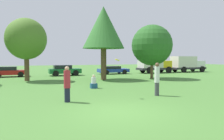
# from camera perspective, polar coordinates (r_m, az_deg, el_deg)

# --- Properties ---
(ground_plane) EXTENTS (120.00, 120.00, 0.00)m
(ground_plane) POSITION_cam_1_polar(r_m,az_deg,el_deg) (8.65, 2.11, -11.22)
(ground_plane) COLOR #477A33
(person_thrower) EXTENTS (0.32, 0.32, 1.76)m
(person_thrower) POSITION_cam_1_polar(r_m,az_deg,el_deg) (10.60, -12.01, -3.72)
(person_thrower) COLOR #191E33
(person_thrower) RESTS_ON ground
(person_catcher) EXTENTS (0.30, 0.30, 1.90)m
(person_catcher) POSITION_cam_1_polar(r_m,az_deg,el_deg) (12.42, 12.05, -2.28)
(person_catcher) COLOR #3F3F47
(person_catcher) RESTS_ON ground
(frisbee) EXTENTS (0.25, 0.25, 0.12)m
(frisbee) POSITION_cam_1_polar(r_m,az_deg,el_deg) (11.47, 1.43, 2.73)
(frisbee) COLOR yellow
(bystander_sitting) EXTENTS (0.46, 0.38, 0.99)m
(bystander_sitting) POSITION_cam_1_polar(r_m,az_deg,el_deg) (15.28, -4.96, -3.45)
(bystander_sitting) COLOR navy
(bystander_sitting) RESTS_ON ground
(tree_1) EXTENTS (3.78, 3.78, 5.93)m
(tree_1) POSITION_cam_1_polar(r_m,az_deg,el_deg) (21.69, -22.14, 7.71)
(tree_1) COLOR brown
(tree_1) RESTS_ON ground
(tree_2) EXTENTS (4.18, 4.18, 7.32)m
(tree_2) POSITION_cam_1_polar(r_m,az_deg,el_deg) (21.48, -2.31, 11.28)
(tree_2) COLOR brown
(tree_2) RESTS_ON ground
(tree_3) EXTENTS (4.31, 4.31, 5.70)m
(tree_3) POSITION_cam_1_polar(r_m,az_deg,el_deg) (22.91, 10.72, 6.59)
(tree_3) COLOR brown
(tree_3) RESTS_ON ground
(parked_car_red) EXTENTS (3.82, 1.95, 1.19)m
(parked_car_red) POSITION_cam_1_polar(r_m,az_deg,el_deg) (27.32, -26.02, -0.36)
(parked_car_red) COLOR red
(parked_car_red) RESTS_ON ground
(parked_car_green) EXTENTS (3.90, 2.03, 1.31)m
(parked_car_green) POSITION_cam_1_polar(r_m,az_deg,el_deg) (27.15, -12.77, 0.01)
(parked_car_green) COLOR #196633
(parked_car_green) RESTS_ON ground
(parked_car_blue) EXTENTS (4.19, 2.04, 1.08)m
(parked_car_blue) POSITION_cam_1_polar(r_m,az_deg,el_deg) (29.18, 0.18, 0.08)
(parked_car_blue) COLOR #1E389E
(parked_car_blue) RESTS_ON ground
(delivery_truck_yellow) EXTENTS (5.26, 2.19, 2.16)m
(delivery_truck_yellow) POSITION_cam_1_polar(r_m,az_deg,el_deg) (31.86, 11.30, 1.40)
(delivery_truck_yellow) COLOR #2D2D33
(delivery_truck_yellow) RESTS_ON ground
(delivery_truck_white) EXTENTS (5.84, 2.38, 2.47)m
(delivery_truck_white) POSITION_cam_1_polar(r_m,az_deg,el_deg) (35.60, 19.49, 1.65)
(delivery_truck_white) COLOR #2D2D33
(delivery_truck_white) RESTS_ON ground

